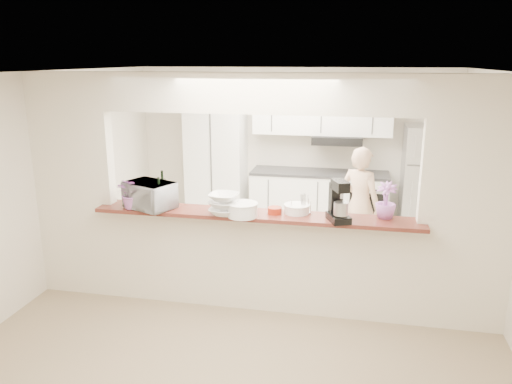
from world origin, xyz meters
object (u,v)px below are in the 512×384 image
(toaster_oven, at_px, (149,195))
(stand_mixer, at_px, (339,203))
(refrigerator, at_px, (428,183))
(person, at_px, (360,205))

(toaster_oven, bearing_deg, stand_mixer, 22.47)
(refrigerator, bearing_deg, person, -132.40)
(toaster_oven, distance_m, stand_mixer, 1.98)
(refrigerator, relative_size, person, 1.11)
(toaster_oven, xyz_separation_m, stand_mixer, (1.98, -0.04, 0.04))
(toaster_oven, xyz_separation_m, person, (2.20, 1.67, -0.46))
(stand_mixer, height_order, person, person)
(toaster_oven, relative_size, person, 0.33)
(toaster_oven, distance_m, person, 2.80)
(person, bearing_deg, refrigerator, -102.77)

